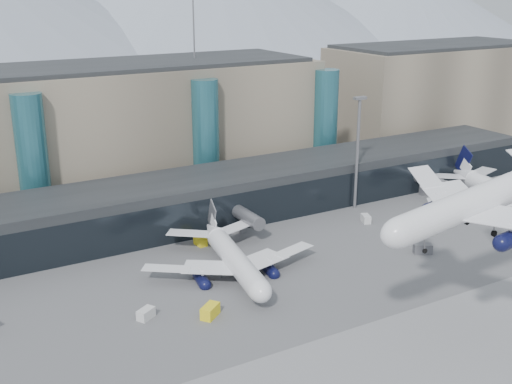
% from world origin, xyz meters
% --- Properties ---
extents(ground, '(900.00, 900.00, 0.00)m').
position_xyz_m(ground, '(0.00, 0.00, 0.00)').
color(ground, '#515154').
rests_on(ground, ground).
extents(concourse, '(170.00, 27.00, 10.00)m').
position_xyz_m(concourse, '(-0.02, 57.73, 4.97)').
color(concourse, black).
rests_on(concourse, ground).
extents(terminal_main, '(130.00, 30.00, 31.00)m').
position_xyz_m(terminal_main, '(-25.00, 90.00, 15.44)').
color(terminal_main, gray).
rests_on(terminal_main, ground).
extents(terminal_east, '(70.00, 30.00, 31.00)m').
position_xyz_m(terminal_east, '(95.00, 90.00, 15.44)').
color(terminal_east, gray).
rests_on(terminal_east, ground).
extents(teal_towers, '(116.40, 19.40, 46.00)m').
position_xyz_m(teal_towers, '(-14.99, 74.01, 14.01)').
color(teal_towers, '#286370').
rests_on(teal_towers, ground).
extents(lightmast_mid, '(3.00, 1.20, 25.60)m').
position_xyz_m(lightmast_mid, '(30.00, 48.00, 14.42)').
color(lightmast_mid, slate).
rests_on(lightmast_mid, ground).
extents(hero_jet, '(36.47, 37.40, 12.05)m').
position_xyz_m(hero_jet, '(12.18, -3.94, 21.84)').
color(hero_jet, silver).
rests_on(hero_jet, ground).
extents(jet_parked_mid, '(33.21, 33.63, 10.86)m').
position_xyz_m(jet_parked_mid, '(-10.46, 32.35, 4.11)').
color(jet_parked_mid, silver).
rests_on(jet_parked_mid, ground).
extents(jet_parked_right, '(38.32, 39.02, 12.58)m').
position_xyz_m(jet_parked_right, '(59.36, 32.55, 4.76)').
color(jet_parked_right, silver).
rests_on(jet_parked_right, ground).
extents(veh_a, '(3.25, 2.82, 1.60)m').
position_xyz_m(veh_a, '(-29.96, 23.37, 0.80)').
color(veh_a, silver).
rests_on(veh_a, ground).
extents(veh_b, '(1.95, 2.89, 1.58)m').
position_xyz_m(veh_b, '(-10.26, 45.49, 0.79)').
color(veh_b, yellow).
rests_on(veh_b, ground).
extents(veh_c, '(3.88, 3.30, 1.91)m').
position_xyz_m(veh_c, '(24.79, 20.67, 0.95)').
color(veh_c, '#49494E').
rests_on(veh_c, ground).
extents(veh_d, '(2.48, 3.25, 1.65)m').
position_xyz_m(veh_d, '(26.11, 39.22, 0.82)').
color(veh_d, silver).
rests_on(veh_d, ground).
extents(veh_h, '(3.87, 3.54, 1.92)m').
position_xyz_m(veh_h, '(-21.17, 18.90, 0.96)').
color(veh_h, yellow).
rests_on(veh_h, ground).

